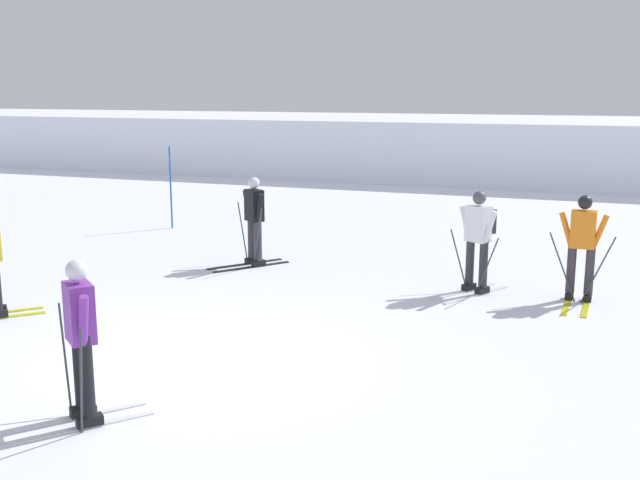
% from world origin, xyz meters
% --- Properties ---
extents(ground_plane, '(120.00, 120.00, 0.00)m').
position_xyz_m(ground_plane, '(0.00, 0.00, 0.00)').
color(ground_plane, white).
extents(far_snow_ridge, '(80.00, 8.97, 2.19)m').
position_xyz_m(far_snow_ridge, '(0.00, 21.97, 1.10)').
color(far_snow_ridge, white).
rests_on(far_snow_ridge, ground).
extents(skier_white, '(1.12, 1.57, 1.71)m').
position_xyz_m(skier_white, '(2.83, 4.41, 0.95)').
color(skier_white, silver).
rests_on(skier_white, ground).
extents(skier_orange, '(1.00, 1.62, 1.71)m').
position_xyz_m(skier_orange, '(4.45, 4.46, 0.92)').
color(skier_orange, gold).
rests_on(skier_orange, ground).
extents(skier_purple, '(1.30, 1.47, 1.71)m').
position_xyz_m(skier_purple, '(-0.19, -1.97, 0.92)').
color(skier_purple, silver).
rests_on(skier_purple, ground).
extents(skier_black, '(1.26, 1.50, 1.71)m').
position_xyz_m(skier_black, '(-1.48, 4.90, 0.92)').
color(skier_black, black).
rests_on(skier_black, ground).
extents(trail_marker_pole, '(0.04, 0.04, 1.99)m').
position_xyz_m(trail_marker_pole, '(-5.03, 7.75, 1.00)').
color(trail_marker_pole, '#1E56AD').
rests_on(trail_marker_pole, ground).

